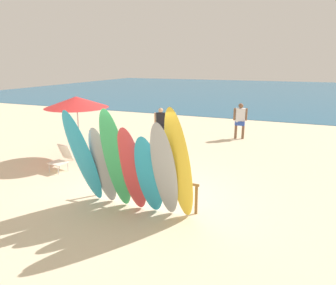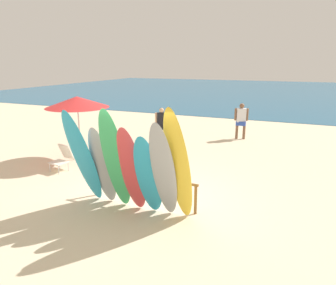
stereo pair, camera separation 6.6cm
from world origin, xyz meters
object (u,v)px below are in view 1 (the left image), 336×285
surfboard_grey_5 (165,173)px  beachgoer_strolling (161,123)px  surfboard_green_2 (116,161)px  surfboard_rack (143,182)px  beach_chair_red (62,157)px  surfboard_teal_0 (84,159)px  beach_umbrella (76,102)px  surfboard_teal_4 (149,177)px  surfboard_grey_1 (103,167)px  surfboard_red_3 (132,171)px  surfboard_yellow_6 (180,167)px  beachgoer_by_water (240,119)px

surfboard_grey_5 → beachgoer_strolling: (-2.80, 6.24, -0.31)m
surfboard_green_2 → surfboard_grey_5: surfboard_green_2 is taller
surfboard_rack → beach_chair_red: beach_chair_red is taller
surfboard_green_2 → surfboard_teal_0: bearing=177.9°
surfboard_rack → surfboard_green_2: bearing=-119.4°
surfboard_teal_0 → beach_umbrella: size_ratio=1.16×
beach_chair_red → surfboard_teal_0: bearing=-29.5°
surfboard_green_2 → beachgoer_strolling: bearing=99.8°
surfboard_rack → surfboard_teal_4: 0.86m
surfboard_green_2 → beach_chair_red: size_ratio=3.18×
surfboard_grey_1 → surfboard_grey_5: bearing=-10.4°
surfboard_teal_0 → surfboard_green_2: (0.84, 0.04, 0.03)m
surfboard_teal_0 → beach_chair_red: size_ratio=3.16×
surfboard_grey_1 → surfboard_green_2: bearing=-19.9°
surfboard_red_3 → surfboard_grey_5: 0.83m
surfboard_teal_0 → surfboard_yellow_6: size_ratio=0.95×
surfboard_rack → beachgoer_by_water: bearing=81.8°
surfboard_teal_0 → beachgoer_by_water: size_ratio=1.62×
surfboard_red_3 → surfboard_grey_1: bearing=175.1°
beach_chair_red → beach_umbrella: (-0.19, 1.14, 1.62)m
surfboard_grey_5 → beach_umbrella: size_ratio=1.12×
surfboard_grey_1 → beachgoer_strolling: 6.17m
beachgoer_by_water → beach_umbrella: (-4.77, -5.16, 1.12)m
surfboard_grey_5 → beachgoer_by_water: size_ratio=1.56×
surfboard_red_3 → surfboard_green_2: bearing=-171.9°
surfboard_grey_1 → beach_umbrella: beach_umbrella is taller
surfboard_green_2 → surfboard_teal_4: 0.84m
surfboard_teal_0 → surfboard_teal_4: size_ratio=1.23×
surfboard_teal_4 → beachgoer_by_water: surfboard_teal_4 is taller
surfboard_red_3 → surfboard_rack: bearing=92.5°
beachgoer_strolling → surfboard_rack: bearing=-92.0°
surfboard_teal_0 → surfboard_green_2: bearing=4.0°
surfboard_teal_0 → surfboard_green_2: surfboard_green_2 is taller
surfboard_rack → surfboard_grey_1: bearing=-147.7°
surfboard_rack → beachgoer_by_water: beachgoer_by_water is taller
surfboard_red_3 → surfboard_teal_4: 0.43m
surfboard_teal_4 → surfboard_grey_5: bearing=-16.2°
surfboard_rack → surfboard_teal_4: surfboard_teal_4 is taller
surfboard_yellow_6 → beachgoer_strolling: 6.93m
surfboard_grey_1 → surfboard_yellow_6: surfboard_yellow_6 is taller
surfboard_teal_0 → surfboard_yellow_6: 2.34m
beachgoer_by_water → beachgoer_strolling: (-3.04, -1.91, -0.07)m
surfboard_teal_4 → beachgoer_by_water: (0.63, 8.07, -0.07)m
surfboard_teal_4 → beach_chair_red: bearing=150.8°
surfboard_rack → surfboard_grey_5: (0.85, -0.68, 0.60)m
surfboard_yellow_6 → beach_chair_red: size_ratio=3.32×
surfboard_yellow_6 → surfboard_teal_0: bearing=-173.8°
beachgoer_strolling → beach_chair_red: beachgoer_strolling is taller
surfboard_grey_1 → surfboard_teal_4: surfboard_grey_1 is taller
surfboard_teal_0 → surfboard_grey_5: (2.04, -0.02, -0.05)m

